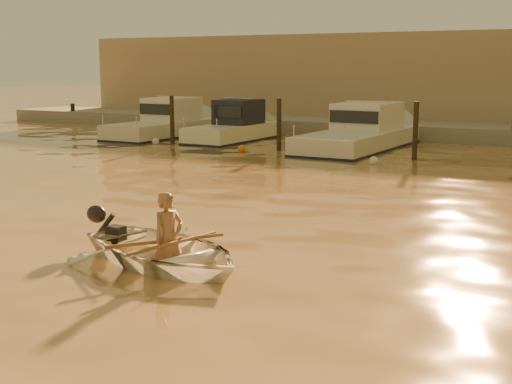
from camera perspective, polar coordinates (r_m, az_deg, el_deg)
The scene contains 17 objects.
ground_plane at distance 12.80m, azimuth -5.22°, elevation -4.50°, with size 160.00×160.00×0.00m, color olive.
dinghy at distance 11.73m, azimuth -7.28°, elevation -4.74°, with size 2.42×3.39×0.70m, color silver.
person at distance 11.59m, azimuth -7.02°, elevation -3.73°, with size 0.56×0.36×1.52m, color #906648.
outboard_motor at distance 12.93m, azimuth -11.21°, elevation -3.23°, with size 0.90×0.40×0.70m, color black, non-canonical shape.
oar_port at distance 11.48m, azimuth -6.57°, elevation -4.07°, with size 0.06×0.06×2.10m, color brown.
oar_starboard at distance 11.64m, azimuth -7.16°, elevation -3.89°, with size 0.06×0.06×2.10m, color brown.
moored_boat_0 at distance 32.84m, azimuth -7.39°, elevation 5.50°, with size 2.25×7.17×1.75m, color silver, non-canonical shape.
moored_boat_1 at distance 30.77m, azimuth -1.89°, elevation 5.27°, with size 1.97×5.96×1.75m, color #EAE6C4, non-canonical shape.
moored_boat_2 at distance 28.18m, azimuth 8.33°, elevation 4.73°, with size 2.58×8.54×1.75m, color silver, non-canonical shape.
piling_0 at distance 29.81m, azimuth -6.73°, elevation 5.58°, with size 0.18×0.18×2.20m, color #2D2319.
piling_1 at distance 27.16m, azimuth 1.85°, elevation 5.21°, with size 0.18×0.18×2.20m, color #2D2319.
piling_2 at distance 25.15m, azimuth 12.63°, elevation 4.58°, with size 0.18×0.18×2.20m, color #2D2319.
fender_a at distance 29.84m, azimuth -8.03°, elevation 4.01°, with size 0.30×0.30×0.30m, color silver.
fender_b at distance 26.93m, azimuth -1.13°, elevation 3.46°, with size 0.30×0.30×0.30m, color orange.
fender_c at distance 23.86m, azimuth 9.40°, elevation 2.46°, with size 0.30×0.30×0.30m, color silver.
quay at distance 32.58m, azimuth 16.92°, elevation 4.27°, with size 52.00×4.00×1.00m, color gray.
waterfront_building at distance 37.83m, azimuth 18.98°, elevation 8.33°, with size 46.00×7.00×4.80m, color #9E8466.
Camera 1 is at (7.10, -10.15, 3.22)m, focal length 50.00 mm.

